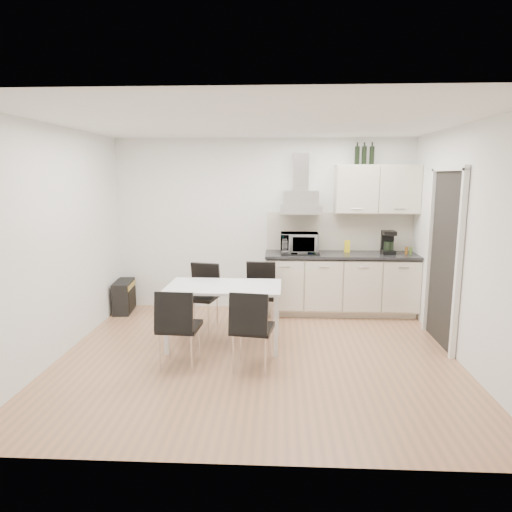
{
  "coord_description": "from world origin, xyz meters",
  "views": [
    {
      "loc": [
        0.23,
        -4.95,
        2.05
      ],
      "look_at": [
        -0.04,
        0.4,
        1.1
      ],
      "focal_mm": 32.0,
      "sensor_mm": 36.0,
      "label": 1
    }
  ],
  "objects_px": {
    "chair_far_left": "(201,298)",
    "chair_near_left": "(180,328)",
    "chair_far_right": "(260,296)",
    "guitar_amp": "(124,296)",
    "chair_near_right": "(252,329)",
    "dining_table": "(224,292)",
    "kitchenette": "(343,259)",
    "floor_speaker": "(182,297)"
  },
  "relations": [
    {
      "from": "dining_table",
      "to": "guitar_amp",
      "type": "relative_size",
      "value": 2.33
    },
    {
      "from": "chair_near_right",
      "to": "chair_near_left",
      "type": "bearing_deg",
      "value": -172.64
    },
    {
      "from": "dining_table",
      "to": "chair_far_right",
      "type": "height_order",
      "value": "chair_far_right"
    },
    {
      "from": "chair_far_right",
      "to": "chair_near_right",
      "type": "xyz_separation_m",
      "value": [
        -0.02,
        -1.35,
        0.0
      ]
    },
    {
      "from": "kitchenette",
      "to": "chair_near_right",
      "type": "relative_size",
      "value": 2.86
    },
    {
      "from": "guitar_amp",
      "to": "chair_near_right",
      "type": "bearing_deg",
      "value": -50.2
    },
    {
      "from": "chair_near_left",
      "to": "chair_near_right",
      "type": "bearing_deg",
      "value": 2.47
    },
    {
      "from": "kitchenette",
      "to": "chair_far_left",
      "type": "xyz_separation_m",
      "value": [
        -1.99,
        -0.85,
        -0.39
      ]
    },
    {
      "from": "dining_table",
      "to": "guitar_amp",
      "type": "bearing_deg",
      "value": 143.21
    },
    {
      "from": "kitchenette",
      "to": "dining_table",
      "type": "height_order",
      "value": "kitchenette"
    },
    {
      "from": "floor_speaker",
      "to": "kitchenette",
      "type": "bearing_deg",
      "value": 10.14
    },
    {
      "from": "chair_near_left",
      "to": "chair_far_right",
      "type": "bearing_deg",
      "value": 62.41
    },
    {
      "from": "chair_near_right",
      "to": "guitar_amp",
      "type": "relative_size",
      "value": 1.49
    },
    {
      "from": "kitchenette",
      "to": "chair_far_right",
      "type": "xyz_separation_m",
      "value": [
        -1.2,
        -0.72,
        -0.39
      ]
    },
    {
      "from": "guitar_amp",
      "to": "floor_speaker",
      "type": "relative_size",
      "value": 1.72
    },
    {
      "from": "chair_far_left",
      "to": "guitar_amp",
      "type": "distance_m",
      "value": 1.53
    },
    {
      "from": "chair_far_right",
      "to": "chair_near_left",
      "type": "height_order",
      "value": "same"
    },
    {
      "from": "kitchenette",
      "to": "dining_table",
      "type": "bearing_deg",
      "value": -138.91
    },
    {
      "from": "floor_speaker",
      "to": "chair_near_left",
      "type": "bearing_deg",
      "value": -64.37
    },
    {
      "from": "dining_table",
      "to": "chair_near_right",
      "type": "bearing_deg",
      "value": -59.78
    },
    {
      "from": "chair_far_right",
      "to": "guitar_amp",
      "type": "bearing_deg",
      "value": -14.35
    },
    {
      "from": "chair_far_left",
      "to": "chair_near_left",
      "type": "relative_size",
      "value": 1.0
    },
    {
      "from": "chair_far_left",
      "to": "floor_speaker",
      "type": "xyz_separation_m",
      "value": [
        -0.48,
        1.01,
        -0.27
      ]
    },
    {
      "from": "chair_far_left",
      "to": "chair_far_right",
      "type": "xyz_separation_m",
      "value": [
        0.78,
        0.12,
        0.0
      ]
    },
    {
      "from": "chair_far_left",
      "to": "guitar_amp",
      "type": "height_order",
      "value": "chair_far_left"
    },
    {
      "from": "kitchenette",
      "to": "guitar_amp",
      "type": "xyz_separation_m",
      "value": [
        -3.29,
        -0.08,
        -0.59
      ]
    },
    {
      "from": "chair_far_right",
      "to": "chair_far_left",
      "type": "bearing_deg",
      "value": 11.5
    },
    {
      "from": "chair_far_left",
      "to": "chair_near_right",
      "type": "height_order",
      "value": "same"
    },
    {
      "from": "dining_table",
      "to": "floor_speaker",
      "type": "xyz_separation_m",
      "value": [
        -0.86,
        1.56,
        -0.49
      ]
    },
    {
      "from": "chair_near_left",
      "to": "chair_near_right",
      "type": "distance_m",
      "value": 0.78
    },
    {
      "from": "chair_far_right",
      "to": "guitar_amp",
      "type": "height_order",
      "value": "chair_far_right"
    },
    {
      "from": "chair_near_left",
      "to": "guitar_amp",
      "type": "xyz_separation_m",
      "value": [
        -1.29,
        1.97,
        -0.2
      ]
    },
    {
      "from": "dining_table",
      "to": "chair_far_left",
      "type": "bearing_deg",
      "value": 125.93
    },
    {
      "from": "chair_far_left",
      "to": "chair_near_left",
      "type": "distance_m",
      "value": 1.21
    },
    {
      "from": "floor_speaker",
      "to": "chair_far_right",
      "type": "bearing_deg",
      "value": -21.18
    },
    {
      "from": "chair_near_right",
      "to": "dining_table",
      "type": "bearing_deg",
      "value": 127.64
    },
    {
      "from": "chair_far_right",
      "to": "chair_near_left",
      "type": "xyz_separation_m",
      "value": [
        -0.81,
        -1.33,
        0.0
      ]
    },
    {
      "from": "chair_near_right",
      "to": "guitar_amp",
      "type": "height_order",
      "value": "chair_near_right"
    },
    {
      "from": "kitchenette",
      "to": "chair_far_left",
      "type": "height_order",
      "value": "kitchenette"
    },
    {
      "from": "kitchenette",
      "to": "chair_near_left",
      "type": "relative_size",
      "value": 2.86
    },
    {
      "from": "kitchenette",
      "to": "floor_speaker",
      "type": "relative_size",
      "value": 7.33
    },
    {
      "from": "chair_far_right",
      "to": "guitar_amp",
      "type": "xyz_separation_m",
      "value": [
        -2.09,
        0.64,
        -0.2
      ]
    }
  ]
}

